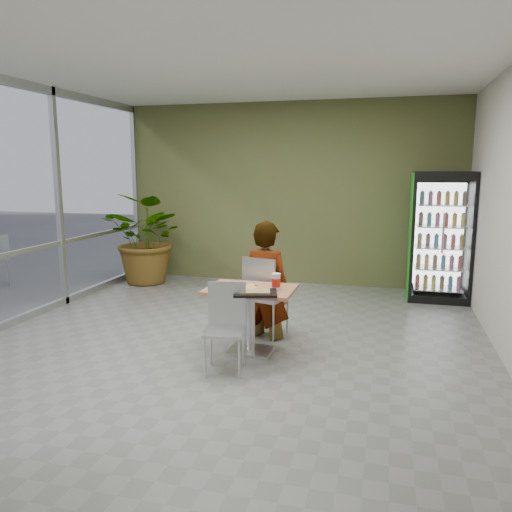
% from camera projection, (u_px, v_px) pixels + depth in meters
% --- Properties ---
extents(ground, '(7.00, 7.00, 0.00)m').
position_uv_depth(ground, '(227.00, 347.00, 5.79)').
color(ground, slate).
rests_on(ground, ground).
extents(room_envelope, '(6.00, 7.00, 3.20)m').
position_uv_depth(room_envelope, '(226.00, 210.00, 5.52)').
color(room_envelope, beige).
rests_on(room_envelope, ground).
extents(storefront_frame, '(0.10, 7.00, 3.20)m').
position_uv_depth(storefront_frame, '(0.00, 204.00, 6.28)').
color(storefront_frame, '#B6B9BB').
rests_on(storefront_frame, ground).
extents(dining_table, '(0.97, 0.68, 0.75)m').
position_uv_depth(dining_table, '(251.00, 307.00, 5.53)').
color(dining_table, '#B17A4C').
rests_on(dining_table, ground).
extents(chair_far, '(0.54, 0.55, 1.00)m').
position_uv_depth(chair_far, '(263.00, 290.00, 6.05)').
color(chair_far, '#B6B9BB').
rests_on(chair_far, ground).
extents(chair_near, '(0.46, 0.46, 0.90)m').
position_uv_depth(chair_near, '(226.00, 319.00, 5.10)').
color(chair_near, '#B6B9BB').
rests_on(chair_near, ground).
extents(seated_woman, '(0.72, 0.56, 1.73)m').
position_uv_depth(seated_woman, '(266.00, 291.00, 6.10)').
color(seated_woman, black).
rests_on(seated_woman, ground).
extents(pizza_plate, '(0.33, 0.28, 0.03)m').
position_uv_depth(pizza_plate, '(248.00, 286.00, 5.51)').
color(pizza_plate, silver).
rests_on(pizza_plate, dining_table).
extents(soda_cup, '(0.10, 0.10, 0.18)m').
position_uv_depth(soda_cup, '(276.00, 282.00, 5.41)').
color(soda_cup, silver).
rests_on(soda_cup, dining_table).
extents(napkin_stack, '(0.18, 0.18, 0.02)m').
position_uv_depth(napkin_stack, '(221.00, 288.00, 5.46)').
color(napkin_stack, silver).
rests_on(napkin_stack, dining_table).
extents(cafeteria_tray, '(0.52, 0.43, 0.03)m').
position_uv_depth(cafeteria_tray, '(255.00, 293.00, 5.21)').
color(cafeteria_tray, black).
rests_on(cafeteria_tray, dining_table).
extents(beverage_fridge, '(0.92, 0.70, 2.00)m').
position_uv_depth(beverage_fridge, '(440.00, 237.00, 7.75)').
color(beverage_fridge, black).
rests_on(beverage_fridge, ground).
extents(potted_plant, '(1.69, 1.54, 1.62)m').
position_uv_depth(potted_plant, '(149.00, 238.00, 8.92)').
color(potted_plant, '#2D5923').
rests_on(potted_plant, ground).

